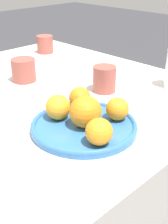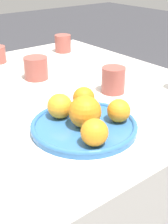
{
  "view_description": "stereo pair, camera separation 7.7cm",
  "coord_description": "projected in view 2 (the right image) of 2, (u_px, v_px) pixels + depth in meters",
  "views": [
    {
      "loc": [
        -0.41,
        -0.77,
        1.14
      ],
      "look_at": [
        0.08,
        -0.28,
        0.8
      ],
      "focal_mm": 50.0,
      "sensor_mm": 36.0,
      "label": 1
    },
    {
      "loc": [
        -0.35,
        -0.82,
        1.14
      ],
      "look_at": [
        0.08,
        -0.28,
        0.8
      ],
      "focal_mm": 50.0,
      "sensor_mm": 36.0,
      "label": 2
    }
  ],
  "objects": [
    {
      "name": "fruit_platter",
      "position": [
        84.0,
        126.0,
        0.79
      ],
      "size": [
        0.27,
        0.27,
        0.02
      ],
      "color": "#336BAD",
      "rests_on": "table"
    },
    {
      "name": "orange_4",
      "position": [
        94.0,
        132.0,
        0.69
      ],
      "size": [
        0.06,
        0.06,
        0.06
      ],
      "color": "orange",
      "rests_on": "fruit_platter"
    },
    {
      "name": "cup_2",
      "position": [
        63.0,
        43.0,
        1.43
      ],
      "size": [
        0.07,
        0.07,
        0.08
      ],
      "color": "#9E4C42",
      "rests_on": "table"
    },
    {
      "name": "cup_3",
      "position": [
        36.0,
        68.0,
        1.11
      ],
      "size": [
        0.09,
        0.09,
        0.08
      ],
      "color": "#9E4C42",
      "rests_on": "table"
    },
    {
      "name": "orange_0",
      "position": [
        85.0,
        112.0,
        0.76
      ],
      "size": [
        0.08,
        0.08,
        0.08
      ],
      "color": "orange",
      "rests_on": "fruit_platter"
    },
    {
      "name": "orange_3",
      "position": [
        84.0,
        98.0,
        0.86
      ],
      "size": [
        0.06,
        0.06,
        0.06
      ],
      "color": "orange",
      "rests_on": "fruit_platter"
    },
    {
      "name": "napkin",
      "position": [
        159.0,
        104.0,
        0.93
      ],
      "size": [
        0.11,
        0.12,
        0.01
      ],
      "color": "white",
      "rests_on": "table"
    },
    {
      "name": "cup_1",
      "position": [
        113.0,
        80.0,
        1.0
      ],
      "size": [
        0.08,
        0.08,
        0.08
      ],
      "color": "#9E4C42",
      "rests_on": "table"
    },
    {
      "name": "table",
      "position": [
        17.0,
        197.0,
        1.11
      ],
      "size": [
        1.28,
        1.02,
        0.75
      ],
      "color": "silver",
      "rests_on": "ground_plane"
    },
    {
      "name": "orange_1",
      "position": [
        60.0,
        106.0,
        0.81
      ],
      "size": [
        0.07,
        0.07,
        0.07
      ],
      "color": "orange",
      "rests_on": "fruit_platter"
    },
    {
      "name": "orange_2",
      "position": [
        119.0,
        111.0,
        0.79
      ],
      "size": [
        0.06,
        0.06,
        0.06
      ],
      "color": "orange",
      "rests_on": "fruit_platter"
    }
  ]
}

